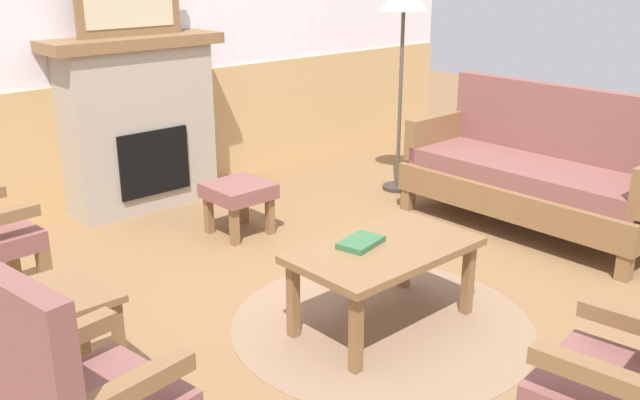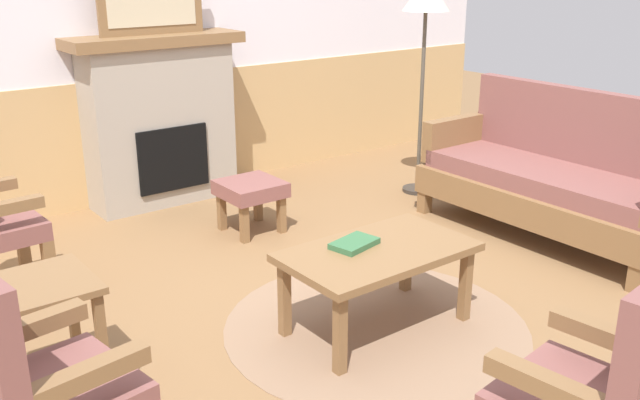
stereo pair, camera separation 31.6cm
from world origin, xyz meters
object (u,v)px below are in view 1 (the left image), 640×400
(side_table, at_px, (55,319))
(floor_lamp_by_couch, at_px, (404,8))
(footstool, at_px, (239,194))
(couch, at_px, (536,174))
(coffee_table, at_px, (384,256))
(book_on_table, at_px, (361,242))
(armchair_near_fireplace, at_px, (73,397))
(fireplace, at_px, (139,122))

(side_table, height_order, floor_lamp_by_couch, floor_lamp_by_couch)
(footstool, height_order, floor_lamp_by_couch, floor_lamp_by_couch)
(couch, height_order, coffee_table, couch)
(couch, distance_m, coffee_table, 1.82)
(book_on_table, bearing_deg, armchair_near_fireplace, -166.26)
(coffee_table, distance_m, footstool, 1.56)
(fireplace, height_order, armchair_near_fireplace, fireplace)
(floor_lamp_by_couch, bearing_deg, armchair_near_fireplace, -153.09)
(couch, bearing_deg, side_table, 177.42)
(fireplace, height_order, coffee_table, fireplace)
(book_on_table, relative_size, footstool, 0.59)
(fireplace, bearing_deg, armchair_near_fireplace, -122.27)
(coffee_table, relative_size, side_table, 1.75)
(coffee_table, height_order, footstool, coffee_table)
(coffee_table, distance_m, armchair_near_fireplace, 1.79)
(footstool, distance_m, armchair_near_fireplace, 2.73)
(coffee_table, relative_size, footstool, 2.40)
(fireplace, distance_m, coffee_table, 2.52)
(floor_lamp_by_couch, bearing_deg, book_on_table, -143.21)
(couch, relative_size, book_on_table, 7.59)
(couch, height_order, side_table, couch)
(floor_lamp_by_couch, bearing_deg, fireplace, 149.10)
(fireplace, relative_size, couch, 0.72)
(fireplace, height_order, couch, fireplace)
(floor_lamp_by_couch, bearing_deg, coffee_table, -140.19)
(armchair_near_fireplace, height_order, floor_lamp_by_couch, floor_lamp_by_couch)
(coffee_table, xyz_separation_m, book_on_table, (-0.08, 0.09, 0.07))
(footstool, height_order, side_table, side_table)
(fireplace, distance_m, book_on_table, 2.43)
(couch, height_order, armchair_near_fireplace, same)
(couch, height_order, book_on_table, couch)
(coffee_table, distance_m, book_on_table, 0.14)
(couch, distance_m, footstool, 2.05)
(coffee_table, bearing_deg, armchair_near_fireplace, -169.73)
(armchair_near_fireplace, xyz_separation_m, side_table, (0.23, 0.71, -0.10))
(coffee_table, xyz_separation_m, floor_lamp_by_couch, (1.76, 1.47, 1.06))
(fireplace, xyz_separation_m, book_on_table, (-0.10, -2.41, -0.20))
(floor_lamp_by_couch, bearing_deg, footstool, 177.21)
(fireplace, distance_m, couch, 2.89)
(couch, bearing_deg, coffee_table, -172.37)
(fireplace, bearing_deg, couch, -51.91)
(coffee_table, height_order, floor_lamp_by_couch, floor_lamp_by_couch)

